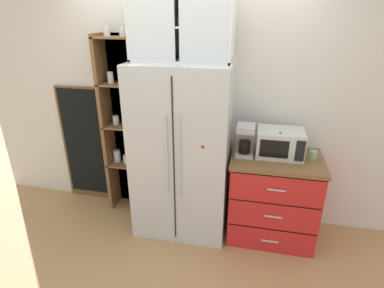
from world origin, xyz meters
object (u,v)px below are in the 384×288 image
object	(u,v)px
mug_sage	(313,155)
coffee_maker	(245,139)
mug_red	(278,151)
chalkboard_menu	(86,145)
microwave	(280,143)
refrigerator	(182,151)
bottle_cobalt	(279,147)

from	to	relation	value
mug_sage	coffee_maker	bearing A→B (deg)	-179.95
coffee_maker	mug_red	world-z (taller)	coffee_maker
mug_red	coffee_maker	bearing A→B (deg)	-171.29
coffee_maker	chalkboard_menu	distance (m)	1.95
microwave	refrigerator	bearing A→B (deg)	-175.42
bottle_cobalt	mug_sage	bearing A→B (deg)	6.23
microwave	chalkboard_menu	xyz separation A→B (m)	(-2.23, 0.23, -0.32)
microwave	mug_red	xyz separation A→B (m)	(-0.01, 0.01, -0.09)
refrigerator	bottle_cobalt	bearing A→B (deg)	-0.05
microwave	mug_sage	world-z (taller)	microwave
bottle_cobalt	chalkboard_menu	distance (m)	2.26
mug_red	chalkboard_menu	bearing A→B (deg)	174.30
refrigerator	coffee_maker	xyz separation A→B (m)	(0.62, 0.03, 0.17)
refrigerator	mug_red	xyz separation A→B (m)	(0.94, 0.08, 0.06)
chalkboard_menu	mug_sage	bearing A→B (deg)	-6.06
bottle_cobalt	chalkboard_menu	xyz separation A→B (m)	(-2.22, 0.31, -0.30)
mug_sage	chalkboard_menu	distance (m)	2.57
mug_sage	bottle_cobalt	distance (m)	0.34
refrigerator	chalkboard_menu	size ratio (longest dim) A/B	1.25
coffee_maker	chalkboard_menu	size ratio (longest dim) A/B	0.22
coffee_maker	mug_red	size ratio (longest dim) A/B	2.81
refrigerator	microwave	world-z (taller)	refrigerator
mug_red	bottle_cobalt	bearing A→B (deg)	-91.42
refrigerator	chalkboard_menu	world-z (taller)	refrigerator
microwave	coffee_maker	bearing A→B (deg)	-172.76
microwave	chalkboard_menu	world-z (taller)	chalkboard_menu
refrigerator	microwave	size ratio (longest dim) A/B	4.06
refrigerator	bottle_cobalt	distance (m)	0.95
mug_sage	bottle_cobalt	bearing A→B (deg)	-173.77
mug_sage	bottle_cobalt	world-z (taller)	bottle_cobalt
coffee_maker	bottle_cobalt	distance (m)	0.32
coffee_maker	mug_sage	xyz separation A→B (m)	(0.64, 0.00, -0.11)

